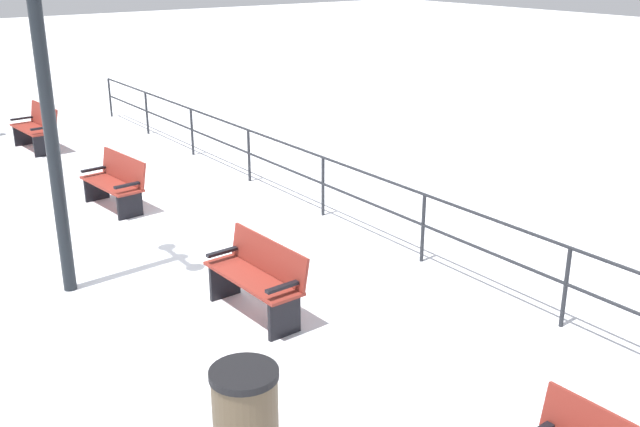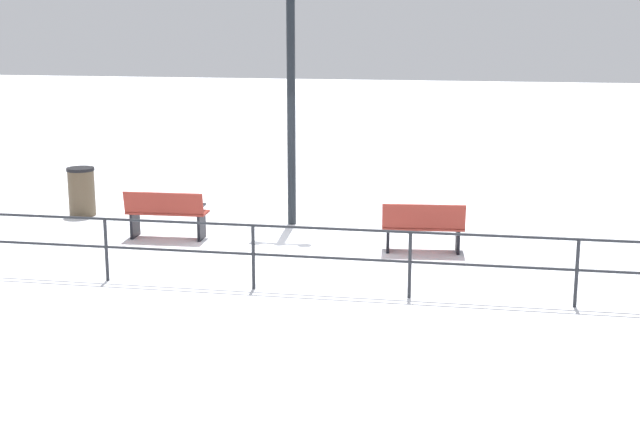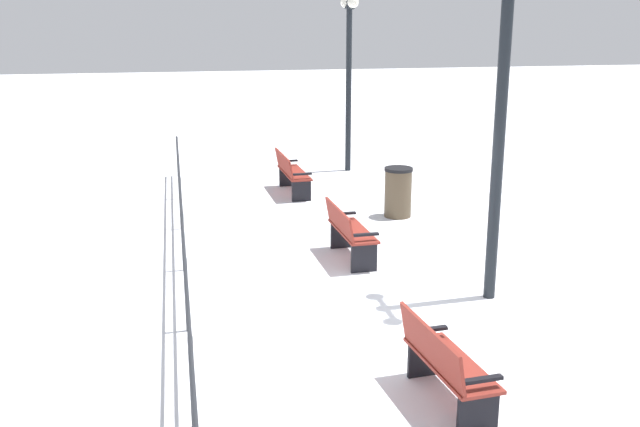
% 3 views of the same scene
% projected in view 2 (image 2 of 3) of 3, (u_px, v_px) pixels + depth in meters
% --- Properties ---
extents(ground_plane, '(80.00, 80.00, 0.00)m').
position_uv_depth(ground_plane, '(291.00, 245.00, 15.42)').
color(ground_plane, white).
rests_on(ground_plane, ground).
extents(bench_second, '(0.65, 1.41, 0.86)m').
position_uv_depth(bench_second, '(423.00, 227.00, 14.88)').
color(bench_second, maroon).
rests_on(bench_second, ground).
extents(bench_third, '(0.57, 1.45, 0.88)m').
position_uv_depth(bench_third, '(166.00, 213.00, 15.76)').
color(bench_third, maroon).
rests_on(bench_third, ground).
extents(lamppost_middle, '(0.26, 1.13, 4.98)m').
position_uv_depth(lamppost_middle, '(291.00, 59.00, 16.33)').
color(lamppost_middle, black).
rests_on(lamppost_middle, ground).
extents(waterfront_railing, '(0.05, 18.13, 0.97)m').
position_uv_depth(waterfront_railing, '(253.00, 245.00, 12.83)').
color(waterfront_railing, '#26282D').
rests_on(waterfront_railing, ground).
extents(trash_bin, '(0.54, 0.54, 0.96)m').
position_uv_depth(trash_bin, '(82.00, 191.00, 17.62)').
color(trash_bin, brown).
rests_on(trash_bin, ground).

